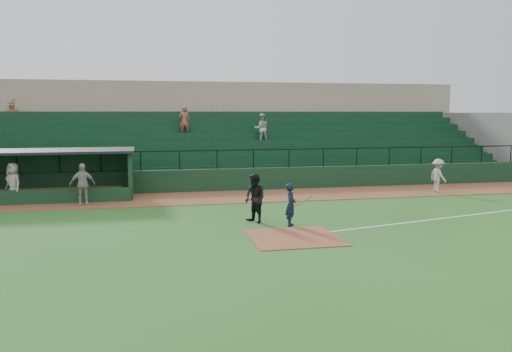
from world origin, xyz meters
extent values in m
plane|color=#22571C|center=(0.00, 0.00, 0.00)|extent=(90.00, 90.00, 0.00)
cube|color=brown|center=(0.00, 8.00, 0.01)|extent=(40.00, 4.00, 0.03)
cube|color=brown|center=(0.00, -1.00, 0.01)|extent=(3.00, 3.00, 0.03)
cube|color=white|center=(8.00, 1.20, 0.01)|extent=(17.49, 4.44, 0.01)
cube|color=#10311A|center=(0.00, 10.20, 0.60)|extent=(36.00, 0.35, 1.20)
cylinder|color=black|center=(0.00, 10.20, 2.20)|extent=(36.00, 0.06, 0.06)
cube|color=#63625E|center=(0.00, 15.10, 1.80)|extent=(36.00, 9.00, 3.60)
cube|color=#0F371C|center=(0.00, 14.60, 2.25)|extent=(34.56, 8.00, 4.05)
cube|color=#63625E|center=(18.00, 15.15, 2.10)|extent=(0.35, 9.50, 4.20)
cube|color=gray|center=(0.00, 21.60, 3.20)|extent=(38.00, 3.00, 6.40)
cube|color=#63625E|center=(0.00, 19.60, 3.70)|extent=(36.00, 2.00, 0.20)
cylinder|color=#A55138|center=(-13.09, 19.50, 4.10)|extent=(0.70, 0.70, 0.60)
imported|color=#2D5923|center=(-13.09, 19.50, 4.73)|extent=(0.59, 0.51, 0.66)
imported|color=#ABABAB|center=(2.52, 14.90, 3.20)|extent=(0.92, 0.72, 1.89)
imported|color=brown|center=(-2.24, 15.90, 3.66)|extent=(0.70, 0.46, 1.91)
cube|color=#10311A|center=(-9.75, 10.40, 1.15)|extent=(8.50, 0.20, 2.30)
cube|color=#10311A|center=(-5.50, 9.10, 1.15)|extent=(0.20, 2.60, 2.30)
cube|color=black|center=(-9.75, 9.10, 2.36)|extent=(8.90, 3.20, 0.12)
cube|color=olive|center=(-9.75, 10.00, 0.25)|extent=(7.65, 0.40, 0.50)
cube|color=#10311A|center=(-9.75, 7.75, 0.35)|extent=(8.50, 0.12, 0.70)
imported|color=black|center=(0.41, 0.83, 0.80)|extent=(0.58, 0.69, 1.60)
cylinder|color=olive|center=(0.81, 0.63, 0.95)|extent=(0.79, 0.34, 0.35)
imported|color=black|center=(-0.76, 1.71, 0.94)|extent=(1.07, 1.15, 1.88)
imported|color=#ADA8A2|center=(10.30, 7.15, 0.91)|extent=(0.78, 1.20, 1.76)
imported|color=#A7A19C|center=(-7.61, 7.11, 0.98)|extent=(1.16, 0.61, 1.89)
imported|color=#A19B97|center=(-10.74, 8.08, 0.98)|extent=(1.09, 1.08, 1.90)
camera|label=1|loc=(-4.99, -17.81, 4.20)|focal=37.14mm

